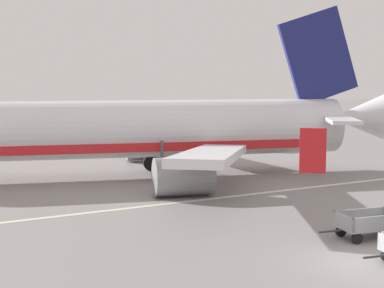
% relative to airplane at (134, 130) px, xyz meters
% --- Properties ---
extents(ground_plane, '(220.00, 220.00, 0.00)m').
position_rel_airplane_xyz_m(ground_plane, '(0.41, -20.25, -3.05)').
color(ground_plane, gray).
extents(apron_stripe, '(120.00, 0.36, 0.01)m').
position_rel_airplane_xyz_m(apron_stripe, '(0.41, -8.30, -3.05)').
color(apron_stripe, silver).
rests_on(apron_stripe, ground).
extents(airplane, '(37.09, 30.08, 11.34)m').
position_rel_airplane_xyz_m(airplane, '(0.00, 0.00, 0.00)').
color(airplane, silver).
rests_on(airplane, ground).
extents(baggage_cart_second_in_row, '(3.62, 1.79, 1.07)m').
position_rel_airplane_xyz_m(baggage_cart_second_in_row, '(2.83, -17.86, -2.45)').
color(baggage_cart_second_in_row, gray).
rests_on(baggage_cart_second_in_row, ground).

